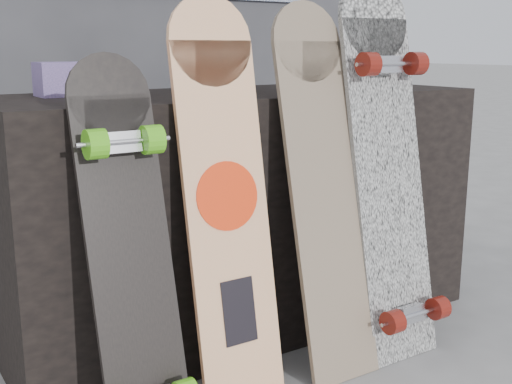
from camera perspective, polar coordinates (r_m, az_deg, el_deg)
ground at (r=1.96m, az=6.55°, el=-16.16°), size 60.00×60.00×0.00m
vendor_table at (r=2.19m, az=-1.48°, el=-1.61°), size 1.60×0.60×0.80m
booth at (r=2.89m, az=-10.71°, el=15.68°), size 2.40×0.22×2.20m
merch_box_purple at (r=2.02m, az=-16.37°, el=9.61°), size 0.18×0.12×0.10m
merch_box_small at (r=2.22m, az=6.26°, el=10.54°), size 0.14×0.14×0.12m
merch_box_flat at (r=2.13m, az=-3.53°, el=9.69°), size 0.22×0.10×0.06m
longboard_geisha at (r=1.70m, az=-2.75°, el=0.16°), size 0.24×0.21×1.08m
longboard_celtic at (r=1.85m, az=5.98°, el=1.14°), size 0.24×0.26×1.08m
longboard_cascadia at (r=1.99m, az=11.74°, el=2.59°), size 0.26×0.31×1.16m
skateboard_dark at (r=1.57m, az=-11.07°, el=-4.68°), size 0.21×0.30×0.93m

